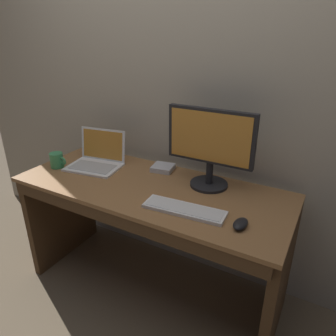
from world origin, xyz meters
The scene contains 9 objects.
ground_plane centered at (0.00, 0.00, 0.00)m, with size 14.00×14.00×0.00m, color brown.
back_wall centered at (0.00, 0.40, 1.74)m, with size 3.95×0.04×3.48m, color #ADA38E.
desk centered at (0.00, -0.01, 0.53)m, with size 1.63×0.66×0.78m.
laptop_white centered at (-0.47, 0.07, 0.82)m, with size 0.38×0.32×0.23m.
external_monitor centered at (0.30, 0.16, 1.04)m, with size 0.50×0.22×0.46m.
wired_keyboard centered at (0.30, -0.15, 0.79)m, with size 0.43×0.16×0.02m.
computer_mouse centered at (0.59, -0.15, 0.80)m, with size 0.06×0.11×0.03m, color black.
external_drive_box centered at (-0.05, 0.23, 0.80)m, with size 0.13×0.13×0.03m, color silver.
coffee_mug centered at (-0.68, -0.07, 0.83)m, with size 0.13×0.09×0.10m.
Camera 1 is at (0.90, -1.39, 1.62)m, focal length 33.65 mm.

